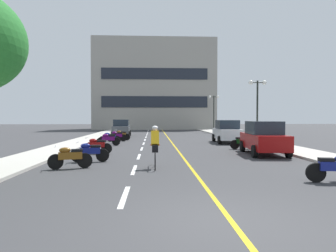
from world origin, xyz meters
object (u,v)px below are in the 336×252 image
at_px(motorcycle_4, 243,142).
at_px(motorcycle_8, 121,135).
at_px(motorcycle_3, 96,145).
at_px(motorcycle_7, 117,136).
at_px(parked_car_far, 121,128).
at_px(motorcycle_2, 90,152).
at_px(parked_car_mid, 227,131).
at_px(motorcycle_5, 108,139).
at_px(street_lamp_far, 214,105).
at_px(cyclist_rider, 155,146).
at_px(motorcycle_6, 110,138).
at_px(street_lamp_mid, 257,96).
at_px(motorcycle_0, 335,168).
at_px(motorcycle_1, 70,157).
at_px(parked_car_near, 264,138).

height_order(motorcycle_4, motorcycle_8, same).
relative_size(motorcycle_3, motorcycle_4, 1.00).
relative_size(motorcycle_3, motorcycle_7, 1.00).
bearing_deg(parked_car_far, motorcycle_2, -88.41).
bearing_deg(parked_car_mid, motorcycle_5, -167.27).
distance_m(street_lamp_far, motorcycle_4, 22.94).
distance_m(motorcycle_8, cyclist_rider, 15.72).
relative_size(motorcycle_3, cyclist_rider, 0.96).
height_order(parked_car_mid, motorcycle_2, parked_car_mid).
relative_size(motorcycle_6, motorcycle_8, 1.02).
distance_m(street_lamp_mid, motorcycle_8, 12.20).
distance_m(motorcycle_0, motorcycle_4, 10.09).
xyz_separation_m(motorcycle_1, motorcycle_7, (0.18, 13.91, 0.00)).
bearing_deg(motorcycle_7, street_lamp_far, 53.82).
distance_m(motorcycle_6, motorcycle_7, 2.21).
bearing_deg(parked_car_mid, motorcycle_4, -92.05).
bearing_deg(street_lamp_mid, motorcycle_2, -138.18).
distance_m(parked_car_near, cyclist_rider, 7.30).
bearing_deg(cyclist_rider, motorcycle_1, -179.46).
height_order(parked_car_mid, motorcycle_4, parked_car_mid).
height_order(parked_car_near, motorcycle_6, parked_car_near).
bearing_deg(motorcycle_3, parked_car_mid, 38.20).
bearing_deg(motorcycle_4, motorcycle_8, 135.69).
bearing_deg(motorcycle_4, parked_car_far, 123.77).
xyz_separation_m(parked_car_mid, motorcycle_4, (-0.18, -5.05, -0.44)).
distance_m(parked_car_near, parked_car_far, 19.00).
bearing_deg(street_lamp_far, motorcycle_5, -120.66).
xyz_separation_m(motorcycle_5, motorcycle_8, (0.36, 5.46, 0.00)).
relative_size(motorcycle_5, motorcycle_6, 1.00).
bearing_deg(motorcycle_3, cyclist_rider, -56.67).
height_order(street_lamp_mid, motorcycle_6, street_lamp_mid).
relative_size(motorcycle_5, motorcycle_7, 1.00).
bearing_deg(motorcycle_2, motorcycle_6, 92.93).
bearing_deg(motorcycle_5, motorcycle_3, -88.99).
bearing_deg(parked_car_near, motorcycle_8, 128.46).
bearing_deg(street_lamp_mid, motorcycle_0, -100.25).
bearing_deg(parked_car_far, motorcycle_7, -87.50).
bearing_deg(motorcycle_4, parked_car_mid, 87.95).
distance_m(parked_car_mid, motorcycle_8, 9.45).
bearing_deg(motorcycle_6, parked_car_mid, 2.28).
height_order(street_lamp_mid, motorcycle_5, street_lamp_mid).
xyz_separation_m(motorcycle_1, motorcycle_6, (-0.10, 11.71, 0.00)).
relative_size(street_lamp_far, motorcycle_2, 2.91).
relative_size(parked_car_mid, motorcycle_0, 2.53).
xyz_separation_m(motorcycle_5, motorcycle_7, (0.14, 3.90, 0.00)).
xyz_separation_m(motorcycle_1, motorcycle_8, (0.40, 15.46, 0.00)).
bearing_deg(motorcycle_8, motorcycle_0, -65.38).
bearing_deg(motorcycle_7, motorcycle_4, -37.81).
bearing_deg(street_lamp_far, parked_car_mid, -97.90).
relative_size(street_lamp_far, parked_car_near, 1.15).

